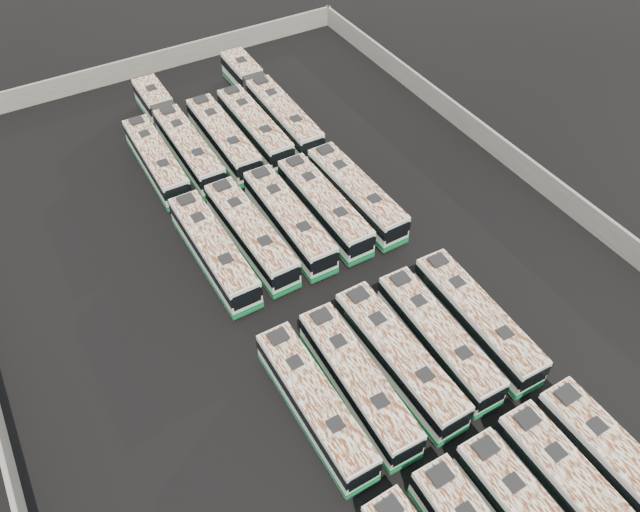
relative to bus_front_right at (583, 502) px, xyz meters
The scene contains 19 objects.
ground 21.54m from the bus_front_right, 101.16° to the left, with size 140.00×140.00×0.00m, color black.
perimeter_wall 21.49m from the bus_front_right, 101.16° to the left, with size 45.20×73.20×2.20m.
bus_front_right is the anchor object (origin of this frame).
bus_front_far_right 3.17m from the bus_front_right, ahead, with size 2.57×11.58×3.26m.
bus_midfront_far_left 15.70m from the bus_front_right, 127.30° to the left, with size 2.36×11.10×3.12m.
bus_midfront_left 14.03m from the bus_front_right, 117.37° to the left, with size 2.64×11.25×3.15m.
bus_midfront_center 13.01m from the bus_front_right, 104.44° to the left, with size 2.62×11.53×3.24m.
bus_midfront_right 12.64m from the bus_front_right, 90.20° to the left, with size 2.55×11.07×3.10m.
bus_midfront_far_right 12.95m from the bus_front_right, 75.83° to the left, with size 2.68×11.36×3.18m.
bus_midback_far_left 29.11m from the bus_front_right, 109.28° to the left, with size 2.51×11.55×3.25m.
bus_midback_left 28.44m from the bus_front_right, 103.07° to the left, with size 2.66×11.47×3.22m.
bus_midback_center 27.77m from the bus_front_right, 96.54° to the left, with size 2.51×11.44×3.22m.
bus_midback_right 27.59m from the bus_front_right, 89.91° to the left, with size 2.41×11.35×3.20m.
bus_midback_far_right 27.75m from the bus_front_right, 83.64° to the left, with size 2.66×11.52×3.23m.
bus_back_far_left 41.30m from the bus_front_right, 103.28° to the left, with size 2.49×11.05×3.10m.
bus_back_left 43.63m from the bus_front_right, 98.49° to the left, with size 2.47×17.54×3.18m.
bus_back_center 40.23m from the bus_front_right, 94.51° to the left, with size 2.55×11.50×3.23m.
bus_back_right 40.22m from the bus_front_right, 89.95° to the left, with size 2.50×11.42×3.21m.
bus_back_far_right 43.48m from the bus_front_right, 85.81° to the left, with size 2.79×18.00×3.26m.
Camera 1 is at (-14.95, -25.68, 35.05)m, focal length 35.00 mm.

